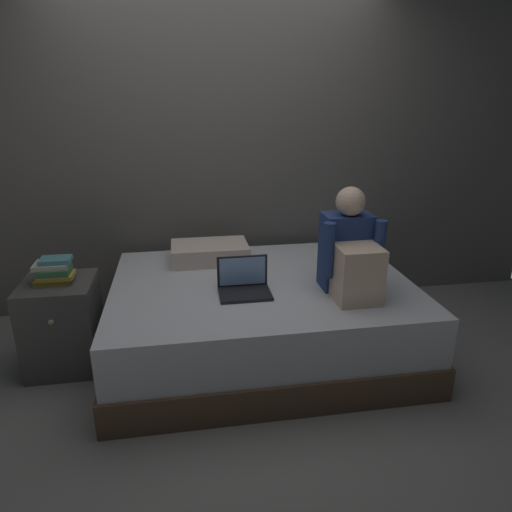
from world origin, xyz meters
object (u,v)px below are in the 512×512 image
(bed, at_px, (261,317))
(person_sitting, at_px, (351,254))
(book_stack, at_px, (54,271))
(laptop, at_px, (244,284))
(nightstand, at_px, (63,325))
(pillow, at_px, (210,252))

(bed, bearing_deg, person_sitting, -27.50)
(bed, distance_m, book_stack, 1.36)
(bed, height_order, laptop, laptop)
(nightstand, distance_m, person_sitting, 1.89)
(person_sitting, bearing_deg, pillow, 138.90)
(laptop, distance_m, pillow, 0.64)
(nightstand, height_order, laptop, laptop)
(person_sitting, distance_m, book_stack, 1.83)
(person_sitting, relative_size, book_stack, 2.83)
(pillow, bearing_deg, bed, -55.26)
(laptop, relative_size, pillow, 0.57)
(person_sitting, height_order, book_stack, person_sitting)
(person_sitting, bearing_deg, laptop, 171.83)
(pillow, bearing_deg, nightstand, -156.99)
(book_stack, bearing_deg, person_sitting, -9.29)
(person_sitting, height_order, laptop, person_sitting)
(bed, relative_size, person_sitting, 3.05)
(laptop, distance_m, book_stack, 1.18)
(nightstand, bearing_deg, book_stack, 113.87)
(laptop, height_order, pillow, laptop)
(person_sitting, xyz_separation_m, laptop, (-0.65, 0.09, -0.20))
(bed, relative_size, book_stack, 8.65)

